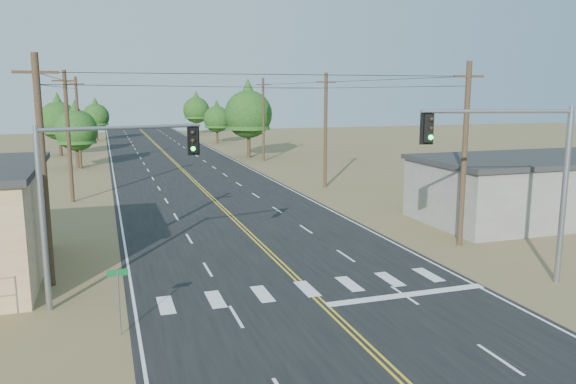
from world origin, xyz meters
name	(u,v)px	position (x,y,z in m)	size (l,w,h in m)	color
ground	(399,378)	(0.00, 0.00, 0.00)	(220.00, 220.00, 0.00)	olive
road	(212,198)	(0.00, 30.00, 0.01)	(15.00, 200.00, 0.02)	black
building_right	(534,190)	(19.00, 16.00, 2.00)	(15.00, 8.00, 4.00)	gray
utility_pole_left_near	(43,170)	(-10.50, 12.00, 5.12)	(1.80, 0.30, 10.00)	#4C3826
utility_pole_left_mid	(68,136)	(-10.50, 32.00, 5.12)	(1.80, 0.30, 10.00)	#4C3826
utility_pole_left_far	(78,122)	(-10.50, 52.00, 5.12)	(1.80, 0.30, 10.00)	#4C3826
utility_pole_right_near	(464,153)	(10.50, 12.00, 5.12)	(1.80, 0.30, 10.00)	#4C3826
utility_pole_right_mid	(325,130)	(10.50, 32.00, 5.12)	(1.80, 0.30, 10.00)	#4C3826
utility_pole_right_far	(263,119)	(10.50, 52.00, 5.12)	(1.80, 0.30, 10.00)	#4C3826
signal_mast_left	(93,182)	(-8.49, 9.42, 4.91)	(6.45, 1.77, 7.19)	gray
signal_mast_right	(524,165)	(9.09, 5.84, 5.29)	(6.41, 1.93, 7.81)	gray
street_sign	(118,291)	(-7.80, 5.72, 1.60)	(0.71, 0.07, 2.39)	gray
tree_left_near	(76,126)	(-10.77, 52.64, 4.64)	(4.56, 4.56, 7.60)	#3F2D1E
tree_left_mid	(58,117)	(-13.44, 66.11, 5.12)	(5.02, 5.02, 8.37)	#3F2D1E
tree_left_far	(96,114)	(-9.00, 89.06, 4.57)	(4.49, 4.49, 7.48)	#3F2D1E
tree_right_near	(248,109)	(9.73, 56.25, 6.17)	(6.05, 6.05, 10.08)	#3F2D1E
tree_right_mid	(217,116)	(9.81, 77.51, 4.38)	(4.29, 4.29, 7.16)	#3F2D1E
tree_right_far	(196,107)	(9.86, 98.60, 5.26)	(5.16, 5.16, 8.61)	#3F2D1E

